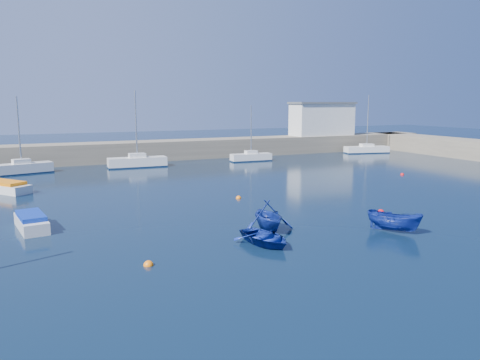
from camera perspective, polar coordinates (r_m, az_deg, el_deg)
name	(u,v)px	position (r m, az deg, el deg)	size (l,w,h in m)	color
ground	(341,270)	(23.09, 12.20, -10.66)	(220.00, 220.00, 0.00)	black
back_wall	(135,151)	(64.98, -12.64, 3.44)	(96.00, 4.50, 2.60)	#726957
right_arm	(455,147)	(75.73, 24.77, 3.62)	(4.50, 32.00, 2.60)	#726957
harbor_office	(322,120)	(76.64, 9.95, 7.26)	(10.00, 4.00, 5.00)	silver
sailboat_5	(22,168)	(57.12, -25.06, 1.33)	(6.61, 3.25, 8.50)	silver
sailboat_6	(137,162)	(58.55, -12.40, 2.19)	(7.07, 2.19, 9.28)	silver
sailboat_7	(251,157)	(63.15, 1.35, 2.83)	(5.64, 1.81, 7.43)	silver
sailboat_8	(367,149)	(75.94, 15.17, 3.63)	(7.14, 3.41, 8.96)	silver
motorboat_1	(31,222)	(32.09, -24.10, -4.67)	(2.06, 4.34, 1.02)	silver
motorboat_2	(5,187)	(46.08, -26.69, -0.77)	(4.41, 5.01, 1.03)	silver
dinghy_center	(265,238)	(26.35, 3.06, -7.04)	(2.63, 3.68, 0.76)	navy
dinghy_left	(268,215)	(29.07, 3.43, -4.34)	(3.06, 3.54, 1.87)	navy
dinghy_right	(394,222)	(30.18, 18.28, -4.84)	(1.27, 3.39, 1.31)	navy
buoy_0	(149,265)	(23.58, -11.09, -10.19)	(0.50, 0.50, 0.50)	orange
buoy_1	(381,213)	(35.27, 16.78, -3.82)	(0.49, 0.49, 0.49)	red
buoy_3	(239,198)	(38.71, -0.18, -2.25)	(0.45, 0.45, 0.45)	orange
buoy_4	(402,175)	(54.28, 19.17, 0.61)	(0.41, 0.41, 0.41)	red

